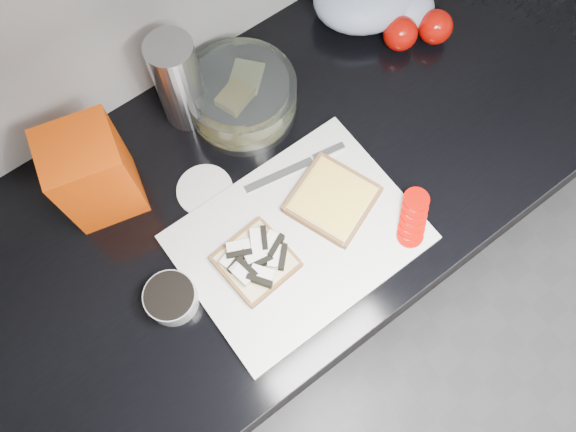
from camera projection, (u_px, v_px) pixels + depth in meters
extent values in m
cube|color=black|center=(293.00, 242.00, 1.48)|extent=(3.50, 0.60, 0.86)
cube|color=black|center=(295.00, 168.00, 1.06)|extent=(3.50, 0.64, 0.04)
cube|color=silver|center=(298.00, 238.00, 0.98)|extent=(0.40, 0.30, 0.01)
cube|color=beige|center=(256.00, 262.00, 0.95)|extent=(0.12, 0.12, 0.02)
cube|color=white|center=(232.00, 258.00, 0.94)|extent=(0.04, 0.03, 0.02)
cube|color=black|center=(232.00, 258.00, 0.94)|extent=(0.04, 0.02, 0.02)
cube|color=white|center=(239.00, 248.00, 0.94)|extent=(0.05, 0.04, 0.02)
cube|color=black|center=(239.00, 248.00, 0.94)|extent=(0.04, 0.03, 0.02)
cube|color=white|center=(257.00, 240.00, 0.95)|extent=(0.04, 0.05, 0.02)
cube|color=black|center=(257.00, 240.00, 0.95)|extent=(0.03, 0.04, 0.02)
cube|color=white|center=(242.00, 273.00, 0.92)|extent=(0.03, 0.04, 0.02)
cube|color=black|center=(242.00, 273.00, 0.92)|extent=(0.02, 0.04, 0.02)
cube|color=white|center=(258.00, 257.00, 0.94)|extent=(0.04, 0.03, 0.02)
cube|color=black|center=(258.00, 257.00, 0.94)|extent=(0.04, 0.02, 0.02)
cube|color=white|center=(276.00, 256.00, 0.94)|extent=(0.04, 0.04, 0.02)
cube|color=black|center=(276.00, 256.00, 0.94)|extent=(0.04, 0.04, 0.02)
cube|color=white|center=(262.00, 274.00, 0.92)|extent=(0.04, 0.05, 0.02)
cube|color=black|center=(262.00, 274.00, 0.92)|extent=(0.03, 0.04, 0.02)
cube|color=white|center=(270.00, 243.00, 0.94)|extent=(0.05, 0.04, 0.02)
cube|color=black|center=(270.00, 243.00, 0.94)|extent=(0.04, 0.03, 0.02)
cube|color=beige|center=(332.00, 200.00, 0.99)|extent=(0.17, 0.17, 0.02)
cube|color=#FCCF4A|center=(333.00, 198.00, 0.98)|extent=(0.15, 0.15, 0.00)
cylinder|color=#A50A03|center=(410.00, 235.00, 0.97)|extent=(0.05, 0.05, 0.01)
cylinder|color=#A50A03|center=(411.00, 228.00, 0.97)|extent=(0.06, 0.06, 0.01)
cylinder|color=#A50A03|center=(412.00, 221.00, 0.97)|extent=(0.06, 0.06, 0.01)
cylinder|color=#A50A03|center=(414.00, 214.00, 0.97)|extent=(0.06, 0.06, 0.01)
cylinder|color=#A50A03|center=(415.00, 207.00, 0.98)|extent=(0.07, 0.07, 0.01)
cylinder|color=#A50A03|center=(416.00, 199.00, 0.98)|extent=(0.07, 0.07, 0.01)
cube|color=#B6B6BA|center=(279.00, 175.00, 1.01)|extent=(0.14, 0.04, 0.00)
cube|color=#B6B6BA|center=(329.00, 152.00, 1.03)|extent=(0.06, 0.02, 0.01)
cylinder|color=#989D9D|center=(171.00, 298.00, 0.93)|extent=(0.09, 0.09, 0.04)
cylinder|color=black|center=(169.00, 296.00, 0.91)|extent=(0.08, 0.08, 0.01)
cylinder|color=silver|center=(205.00, 190.00, 1.01)|extent=(0.13, 0.13, 0.01)
cylinder|color=silver|center=(242.00, 97.00, 1.04)|extent=(0.20, 0.20, 0.09)
cube|color=#FCCF4A|center=(237.00, 106.00, 1.04)|extent=(0.07, 0.07, 0.05)
cube|color=#ECE78D|center=(248.00, 89.00, 1.07)|extent=(0.09, 0.09, 0.02)
cube|color=red|center=(93.00, 173.00, 0.93)|extent=(0.14, 0.14, 0.19)
cylinder|color=#A3A4A8|center=(179.00, 82.00, 0.98)|extent=(0.08, 0.08, 0.20)
ellipsoid|color=#A7B3CD|center=(408.00, 10.00, 1.12)|extent=(0.12, 0.11, 0.07)
sphere|color=#A50A03|center=(400.00, 34.00, 1.10)|extent=(0.07, 0.07, 0.07)
sphere|color=#A50A03|center=(436.00, 27.00, 1.11)|extent=(0.07, 0.07, 0.07)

